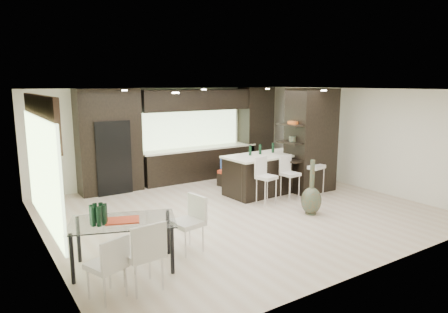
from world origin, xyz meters
TOP-DOWN VIEW (x-y plane):
  - ground at (0.00, 0.00)m, footprint 8.00×8.00m
  - back_wall at (0.00, 3.50)m, footprint 8.00×0.02m
  - left_wall at (-4.00, 0.00)m, footprint 0.02×7.00m
  - right_wall at (4.00, 0.00)m, footprint 0.02×7.00m
  - ceiling at (0.00, 0.00)m, footprint 8.00×7.00m
  - window_left at (-3.96, 0.20)m, footprint 0.04×3.20m
  - window_back at (0.60, 3.46)m, footprint 3.40×0.04m
  - stone_accent at (-3.93, 0.20)m, footprint 0.08×3.00m
  - ceiling_spots at (0.00, 0.25)m, footprint 4.00×3.00m
  - back_cabinetry at (0.50, 3.17)m, footprint 6.80×0.68m
  - refrigerator at (-1.90, 3.12)m, footprint 0.90×0.68m
  - partition_column at (2.60, 0.40)m, footprint 1.20×0.80m
  - kitchen_island at (1.57, 0.86)m, footprint 2.51×1.20m
  - stool_left at (0.82, 0.03)m, footprint 0.47×0.47m
  - stool_mid at (1.57, 0.04)m, footprint 0.42×0.42m
  - stool_right at (2.33, 0.01)m, footprint 0.54×0.54m
  - bench at (1.37, 2.10)m, footprint 1.24×0.78m
  - floor_vase at (1.20, -1.06)m, footprint 0.54×0.54m
  - dining_table at (-3.11, -1.33)m, footprint 1.79×1.38m
  - chair_near at (-3.11, -2.11)m, footprint 0.53×0.53m
  - chair_far at (-3.60, -2.08)m, footprint 0.57×0.57m
  - chair_end at (-2.00, -1.33)m, footprint 0.55×0.55m

SIDE VIEW (x-z plane):
  - ground at x=0.00m, z-range 0.00..0.00m
  - bench at x=1.37m, z-range 0.00..0.44m
  - dining_table at x=-3.11m, z-range 0.00..0.76m
  - chair_far at x=-3.60m, z-range 0.00..0.82m
  - stool_mid at x=1.57m, z-range 0.00..0.88m
  - chair_end at x=-2.00m, z-range 0.00..0.88m
  - stool_left at x=0.82m, z-range 0.00..0.91m
  - chair_near at x=-3.11m, z-range 0.00..0.93m
  - kitchen_island at x=1.57m, z-range 0.00..1.02m
  - stool_right at x=2.33m, z-range 0.00..1.03m
  - floor_vase at x=1.20m, z-range 0.00..1.21m
  - refrigerator at x=-1.90m, z-range 0.00..1.90m
  - back_wall at x=0.00m, z-range 0.00..2.70m
  - left_wall at x=-4.00m, z-range 0.00..2.70m
  - right_wall at x=4.00m, z-range 0.00..2.70m
  - window_left at x=-3.96m, z-range 0.40..2.30m
  - back_cabinetry at x=0.50m, z-range 0.00..2.70m
  - partition_column at x=2.60m, z-range 0.00..2.70m
  - window_back at x=0.60m, z-range 0.95..2.15m
  - stone_accent at x=-3.93m, z-range 1.85..2.65m
  - ceiling_spots at x=0.00m, z-range 2.67..2.69m
  - ceiling at x=0.00m, z-range 2.69..2.71m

